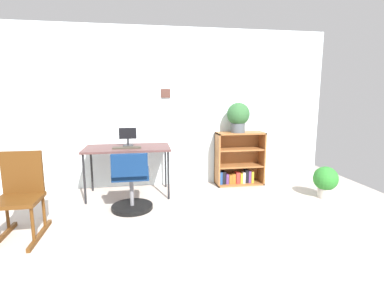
{
  "coord_description": "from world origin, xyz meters",
  "views": [
    {
      "loc": [
        -0.35,
        -2.42,
        1.43
      ],
      "look_at": [
        0.24,
        1.11,
        0.83
      ],
      "focal_mm": 26.83,
      "sensor_mm": 36.0,
      "label": 1
    }
  ],
  "objects_px": {
    "keyboard": "(127,148)",
    "bookshelf_low": "(238,161)",
    "potted_plant_floor": "(325,180)",
    "monitor": "(128,136)",
    "potted_plant_on_shelf": "(238,116)",
    "office_chair": "(131,185)",
    "desk": "(128,150)",
    "rocking_chair": "(20,194)"
  },
  "relations": [
    {
      "from": "monitor",
      "to": "rocking_chair",
      "type": "xyz_separation_m",
      "value": [
        -1.03,
        -1.15,
        -0.41
      ]
    },
    {
      "from": "desk",
      "to": "potted_plant_floor",
      "type": "height_order",
      "value": "desk"
    },
    {
      "from": "rocking_chair",
      "to": "potted_plant_floor",
      "type": "relative_size",
      "value": 1.93
    },
    {
      "from": "rocking_chair",
      "to": "bookshelf_low",
      "type": "relative_size",
      "value": 1.02
    },
    {
      "from": "potted_plant_floor",
      "to": "office_chair",
      "type": "bearing_deg",
      "value": -179.48
    },
    {
      "from": "keyboard",
      "to": "potted_plant_floor",
      "type": "bearing_deg",
      "value": -9.93
    },
    {
      "from": "monitor",
      "to": "bookshelf_low",
      "type": "relative_size",
      "value": 0.31
    },
    {
      "from": "desk",
      "to": "office_chair",
      "type": "relative_size",
      "value": 1.55
    },
    {
      "from": "desk",
      "to": "rocking_chair",
      "type": "relative_size",
      "value": 1.37
    },
    {
      "from": "desk",
      "to": "monitor",
      "type": "relative_size",
      "value": 4.49
    },
    {
      "from": "monitor",
      "to": "potted_plant_floor",
      "type": "distance_m",
      "value": 2.88
    },
    {
      "from": "office_chair",
      "to": "potted_plant_on_shelf",
      "type": "bearing_deg",
      "value": 26.48
    },
    {
      "from": "office_chair",
      "to": "potted_plant_floor",
      "type": "xyz_separation_m",
      "value": [
        2.68,
        0.02,
        -0.08
      ]
    },
    {
      "from": "office_chair",
      "to": "bookshelf_low",
      "type": "height_order",
      "value": "bookshelf_low"
    },
    {
      "from": "desk",
      "to": "monitor",
      "type": "bearing_deg",
      "value": 86.37
    },
    {
      "from": "potted_plant_floor",
      "to": "potted_plant_on_shelf",
      "type": "bearing_deg",
      "value": 142.65
    },
    {
      "from": "bookshelf_low",
      "to": "office_chair",
      "type": "bearing_deg",
      "value": -152.55
    },
    {
      "from": "monitor",
      "to": "potted_plant_floor",
      "type": "height_order",
      "value": "monitor"
    },
    {
      "from": "monitor",
      "to": "potted_plant_on_shelf",
      "type": "distance_m",
      "value": 1.72
    },
    {
      "from": "rocking_chair",
      "to": "monitor",
      "type": "bearing_deg",
      "value": 48.37
    },
    {
      "from": "keyboard",
      "to": "rocking_chair",
      "type": "relative_size",
      "value": 0.45
    },
    {
      "from": "office_chair",
      "to": "bookshelf_low",
      "type": "xyz_separation_m",
      "value": [
        1.68,
        0.87,
        0.04
      ]
    },
    {
      "from": "bookshelf_low",
      "to": "potted_plant_on_shelf",
      "type": "distance_m",
      "value": 0.75
    },
    {
      "from": "monitor",
      "to": "keyboard",
      "type": "bearing_deg",
      "value": -92.53
    },
    {
      "from": "desk",
      "to": "potted_plant_floor",
      "type": "distance_m",
      "value": 2.83
    },
    {
      "from": "potted_plant_on_shelf",
      "to": "monitor",
      "type": "bearing_deg",
      "value": -175.73
    },
    {
      "from": "office_chair",
      "to": "potted_plant_on_shelf",
      "type": "distance_m",
      "value": 1.99
    },
    {
      "from": "monitor",
      "to": "rocking_chair",
      "type": "height_order",
      "value": "monitor"
    },
    {
      "from": "monitor",
      "to": "office_chair",
      "type": "distance_m",
      "value": 0.86
    },
    {
      "from": "potted_plant_on_shelf",
      "to": "desk",
      "type": "bearing_deg",
      "value": -172.85
    },
    {
      "from": "potted_plant_floor",
      "to": "monitor",
      "type": "bearing_deg",
      "value": 166.33
    },
    {
      "from": "monitor",
      "to": "potted_plant_on_shelf",
      "type": "relative_size",
      "value": 0.57
    },
    {
      "from": "rocking_chair",
      "to": "bookshelf_low",
      "type": "distance_m",
      "value": 3.07
    },
    {
      "from": "rocking_chair",
      "to": "potted_plant_floor",
      "type": "distance_m",
      "value": 3.8
    },
    {
      "from": "bookshelf_low",
      "to": "potted_plant_floor",
      "type": "distance_m",
      "value": 1.32
    },
    {
      "from": "office_chair",
      "to": "rocking_chair",
      "type": "relative_size",
      "value": 0.89
    },
    {
      "from": "monitor",
      "to": "keyboard",
      "type": "height_order",
      "value": "monitor"
    },
    {
      "from": "rocking_chair",
      "to": "potted_plant_floor",
      "type": "height_order",
      "value": "rocking_chair"
    },
    {
      "from": "keyboard",
      "to": "bookshelf_low",
      "type": "height_order",
      "value": "bookshelf_low"
    },
    {
      "from": "keyboard",
      "to": "office_chair",
      "type": "xyz_separation_m",
      "value": [
        0.07,
        -0.5,
        -0.38
      ]
    },
    {
      "from": "potted_plant_on_shelf",
      "to": "office_chair",
      "type": "bearing_deg",
      "value": -153.52
    },
    {
      "from": "bookshelf_low",
      "to": "potted_plant_floor",
      "type": "bearing_deg",
      "value": -40.25
    }
  ]
}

